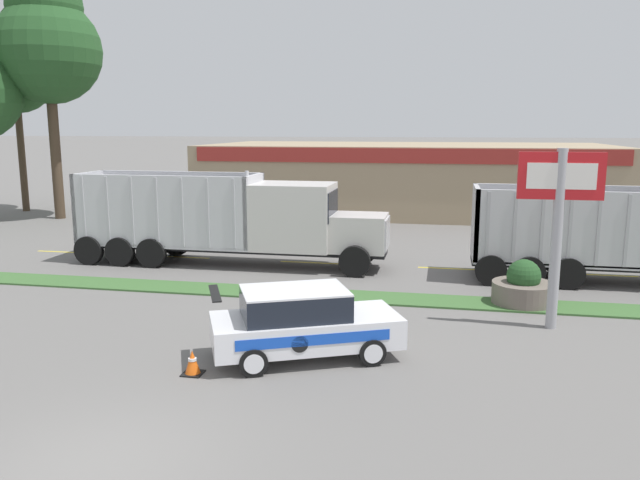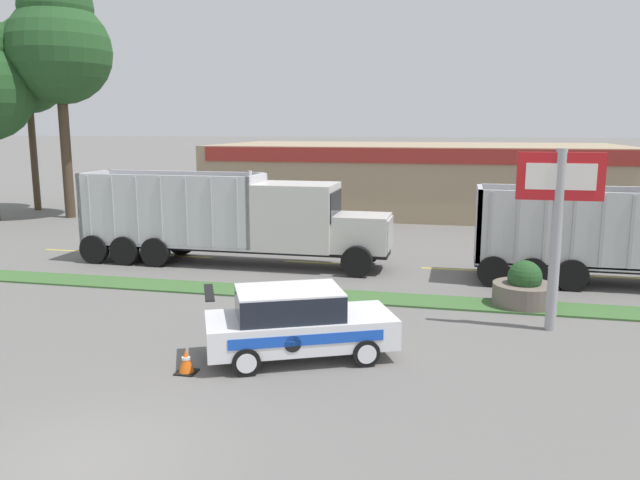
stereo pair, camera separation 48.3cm
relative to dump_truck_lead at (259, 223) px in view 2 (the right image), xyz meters
name	(u,v)px [view 2 (the right image)]	position (x,y,z in m)	size (l,w,h in m)	color
ground_plane	(85,462)	(1.76, -14.33, -1.66)	(600.00, 600.00, 0.00)	slate
grass_verge	(275,292)	(1.76, -3.83, -1.63)	(120.00, 1.42, 0.06)	#3D6633
centre_line_2	(70,251)	(-8.86, 0.87, -1.66)	(2.40, 0.14, 0.01)	yellow
centre_line_3	(186,256)	(-3.46, 0.87, -1.66)	(2.40, 0.14, 0.01)	yellow
centre_line_4	(314,262)	(1.94, 0.87, -1.66)	(2.40, 0.14, 0.01)	yellow
centre_line_5	(454,269)	(7.34, 0.87, -1.66)	(2.40, 0.14, 0.01)	yellow
centre_line_6	(609,277)	(12.74, 0.87, -1.66)	(2.40, 0.14, 0.01)	yellow
dump_truck_lead	(259,223)	(0.00, 0.00, 0.00)	(12.04, 2.57, 3.69)	black
rally_car	(297,322)	(3.90, -9.13, -0.82)	(4.66, 3.42, 1.67)	white
store_sign_post	(558,207)	(9.91, -5.75, 1.61)	(2.12, 0.28, 4.75)	#9E9EA3
stone_planter	(524,289)	(9.43, -3.61, -1.15)	(1.83, 1.83, 1.39)	#6B6056
traffic_cone	(186,361)	(1.79, -10.57, -1.40)	(0.43, 0.43, 0.54)	black
store_building_backdrop	(416,177)	(4.66, 17.58, 0.42)	(24.57, 12.10, 4.16)	#9E896B
tree_behind_left	(27,68)	(-18.93, 12.26, 7.16)	(4.66, 4.66, 11.89)	#473828
tree_behind_right	(58,42)	(-14.87, 9.76, 8.28)	(5.83, 5.83, 13.78)	#473828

